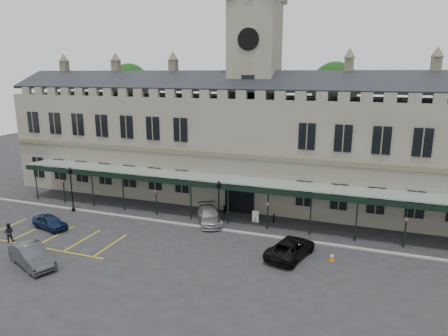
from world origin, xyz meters
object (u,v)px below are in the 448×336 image
(clock_tower, at_px, (254,87))
(traffic_cone, at_px, (332,257))
(sign_board, at_px, (255,217))
(person_b, at_px, (9,232))
(car_taxi, at_px, (209,216))
(lamp_post_mid, at_px, (219,201))
(station_building, at_px, (253,145))
(car_van, at_px, (291,248))
(lamp_post_left, at_px, (71,185))
(car_left_b, at_px, (32,255))
(car_left_a, at_px, (50,222))

(clock_tower, relative_size, traffic_cone, 36.67)
(clock_tower, bearing_deg, sign_board, -71.86)
(traffic_cone, bearing_deg, person_b, -167.84)
(sign_board, xyz_separation_m, car_taxi, (-4.30, -1.72, 0.17))
(sign_board, xyz_separation_m, person_b, (-19.29, -12.00, 0.30))
(lamp_post_mid, bearing_deg, clock_tower, 88.10)
(station_building, relative_size, car_van, 11.12)
(lamp_post_left, xyz_separation_m, car_left_b, (5.57, -11.33, -2.09))
(car_van, bearing_deg, sign_board, -38.00)
(clock_tower, height_order, car_left_a, clock_tower)
(station_building, relative_size, lamp_post_left, 12.17)
(station_building, distance_m, person_b, 26.23)
(lamp_post_left, height_order, person_b, lamp_post_left)
(clock_tower, bearing_deg, traffic_cone, -52.29)
(lamp_post_left, bearing_deg, clock_tower, 32.48)
(car_left_b, relative_size, person_b, 2.89)
(car_left_a, relative_size, car_left_b, 0.80)
(station_building, bearing_deg, person_b, -131.19)
(lamp_post_left, relative_size, traffic_cone, 7.29)
(sign_board, relative_size, person_b, 0.68)
(lamp_post_mid, height_order, car_van, lamp_post_mid)
(car_left_a, xyz_separation_m, car_taxi, (13.84, 6.62, 0.06))
(car_van, bearing_deg, lamp_post_left, 8.77)
(lamp_post_left, height_order, sign_board, lamp_post_left)
(car_taxi, relative_size, car_van, 0.96)
(car_left_b, bearing_deg, car_van, -42.99)
(car_van, height_order, person_b, person_b)
(car_taxi, bearing_deg, car_left_b, -155.44)
(station_building, distance_m, clock_tower, 6.64)
(car_left_a, bearing_deg, car_van, -71.16)
(sign_board, relative_size, car_van, 0.22)
(car_left_b, height_order, car_van, car_left_b)
(lamp_post_left, bearing_deg, lamp_post_mid, 1.32)
(traffic_cone, xyz_separation_m, sign_board, (-8.01, 6.12, 0.25))
(clock_tower, xyz_separation_m, car_left_b, (-11.50, -22.19, -12.28))
(lamp_post_mid, xyz_separation_m, traffic_cone, (10.78, -3.01, -2.57))
(sign_board, height_order, car_taxi, car_taxi)
(car_left_a, distance_m, person_b, 3.84)
(clock_tower, bearing_deg, lamp_post_left, -147.52)
(sign_board, bearing_deg, car_van, -53.99)
(sign_board, relative_size, car_left_a, 0.29)
(station_building, xyz_separation_m, car_left_b, (-11.50, -22.10, -5.64))
(sign_board, bearing_deg, lamp_post_left, -170.05)
(car_left_a, distance_m, car_van, 22.96)
(lamp_post_left, xyz_separation_m, car_left_a, (1.34, -4.85, -2.24))
(person_b, bearing_deg, clock_tower, -161.54)
(car_left_b, distance_m, car_taxi, 16.25)
(car_left_b, relative_size, car_taxi, 0.98)
(car_van, bearing_deg, traffic_cone, -158.07)
(station_building, distance_m, lamp_post_left, 20.49)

